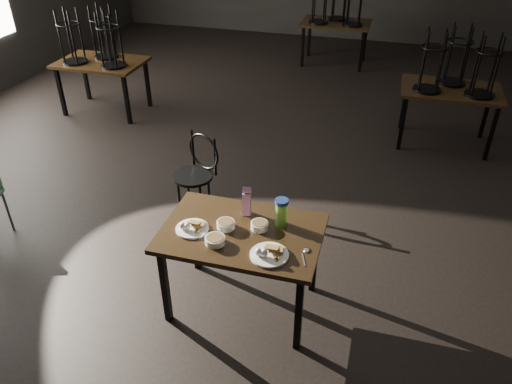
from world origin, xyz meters
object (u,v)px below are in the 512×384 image
(juice_carton, at_px, (247,202))
(bentwood_chair, at_px, (197,169))
(main_table, at_px, (242,239))
(water_bottle, at_px, (281,212))

(juice_carton, xyz_separation_m, bentwood_chair, (-0.80, 0.93, -0.36))
(main_table, height_order, bentwood_chair, bentwood_chair)
(water_bottle, bearing_deg, bentwood_chair, 137.55)
(bentwood_chair, bearing_deg, main_table, -31.58)
(main_table, relative_size, water_bottle, 5.30)
(water_bottle, bearing_deg, main_table, -148.69)
(juice_carton, relative_size, water_bottle, 1.10)
(water_bottle, relative_size, bentwood_chair, 0.26)
(main_table, bearing_deg, juice_carton, 96.32)
(main_table, bearing_deg, bentwood_chair, 125.45)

